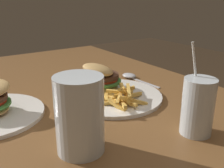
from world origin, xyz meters
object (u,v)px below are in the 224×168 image
at_px(meal_plate_near, 107,87).
at_px(spoon, 131,76).
at_px(juice_glass, 198,108).
at_px(beer_glass, 80,117).

xyz_separation_m(meal_plate_near, spoon, (0.09, -0.16, -0.02)).
height_order(meal_plate_near, juice_glass, juice_glass).
relative_size(beer_glass, spoon, 0.87).
distance_m(beer_glass, spoon, 0.48).
bearing_deg(spoon, juice_glass, 157.94).
xyz_separation_m(juice_glass, spoon, (0.39, -0.13, -0.05)).
xyz_separation_m(beer_glass, spoon, (0.31, -0.37, -0.06)).
bearing_deg(juice_glass, beer_glass, 70.75).
bearing_deg(beer_glass, juice_glass, -109.25).
bearing_deg(spoon, beer_glass, 125.62).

